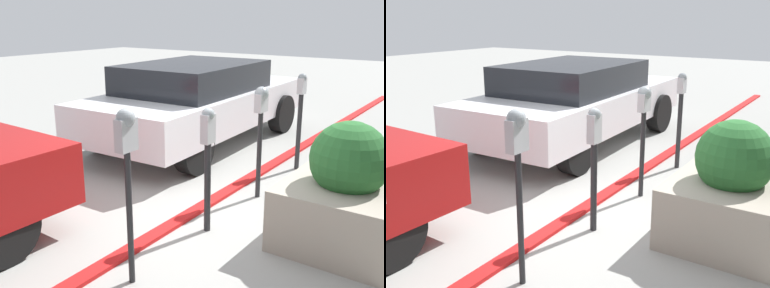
# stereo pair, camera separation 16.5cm
# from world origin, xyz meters

# --- Properties ---
(ground_plane) EXTENTS (40.00, 40.00, 0.00)m
(ground_plane) POSITION_xyz_m (0.00, 0.00, 0.00)
(ground_plane) COLOR #999993
(curb_strip) EXTENTS (19.00, 0.16, 0.04)m
(curb_strip) POSITION_xyz_m (0.00, 0.08, 0.02)
(curb_strip) COLOR red
(curb_strip) RESTS_ON ground_plane
(parking_meter_second) EXTENTS (0.18, 0.15, 1.51)m
(parking_meter_second) POSITION_xyz_m (-1.15, -0.28, 1.14)
(parking_meter_second) COLOR #232326
(parking_meter_second) RESTS_ON ground_plane
(parking_meter_middle) EXTENTS (0.15, 0.13, 1.32)m
(parking_meter_middle) POSITION_xyz_m (0.02, -0.28, 0.87)
(parking_meter_middle) COLOR #232326
(parking_meter_middle) RESTS_ON ground_plane
(parking_meter_fourth) EXTENTS (0.19, 0.17, 1.39)m
(parking_meter_fourth) POSITION_xyz_m (1.15, -0.29, 1.04)
(parking_meter_fourth) COLOR #232326
(parking_meter_fourth) RESTS_ON ground_plane
(parking_meter_farthest) EXTENTS (0.14, 0.12, 1.41)m
(parking_meter_farthest) POSITION_xyz_m (2.44, -0.27, 0.90)
(parking_meter_farthest) COLOR #232326
(parking_meter_farthest) RESTS_ON ground_plane
(planter_box) EXTENTS (1.26, 1.13, 1.24)m
(planter_box) POSITION_xyz_m (0.59, -1.52, 0.49)
(planter_box) COLOR #A39989
(planter_box) RESTS_ON ground_plane
(parked_car_middle) EXTENTS (4.81, 2.15, 1.42)m
(parked_car_middle) POSITION_xyz_m (2.81, 1.75, 0.77)
(parked_car_middle) COLOR silver
(parked_car_middle) RESTS_ON ground_plane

